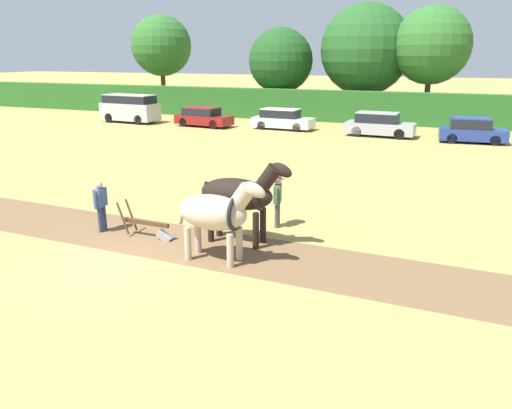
{
  "coord_description": "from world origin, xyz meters",
  "views": [
    {
      "loc": [
        7.83,
        -9.56,
        5.19
      ],
      "look_at": [
        2.83,
        3.07,
        1.1
      ],
      "focal_mm": 35.0,
      "sensor_mm": 36.0,
      "label": 1
    }
  ],
  "objects_px": {
    "tree_left": "(281,61)",
    "farmer_at_plow": "(101,203)",
    "parked_car_center": "(379,125)",
    "draft_horse_lead_left": "(216,213)",
    "tree_center": "(432,45)",
    "tree_center_left": "(366,50)",
    "parked_car_center_right": "(472,131)",
    "parked_car_center_left": "(282,119)",
    "tree_far_left": "(161,46)",
    "plow": "(150,227)",
    "draft_horse_lead_right": "(240,194)",
    "parked_van": "(130,108)",
    "farmer_beside_team": "(278,197)",
    "parked_car_left": "(203,117)"
  },
  "relations": [
    {
      "from": "tree_center",
      "to": "parked_car_center_right",
      "type": "relative_size",
      "value": 2.22
    },
    {
      "from": "parked_car_center_right",
      "to": "plow",
      "type": "bearing_deg",
      "value": -117.28
    },
    {
      "from": "draft_horse_lead_left",
      "to": "parked_van",
      "type": "xyz_separation_m",
      "value": [
        -18.63,
        22.59,
        -0.19
      ]
    },
    {
      "from": "draft_horse_lead_left",
      "to": "draft_horse_lead_right",
      "type": "xyz_separation_m",
      "value": [
        0.06,
        1.41,
        0.13
      ]
    },
    {
      "from": "farmer_beside_team",
      "to": "farmer_at_plow",
      "type": "bearing_deg",
      "value": -165.98
    },
    {
      "from": "tree_far_left",
      "to": "tree_center",
      "type": "distance_m",
      "value": 24.7
    },
    {
      "from": "tree_center",
      "to": "parked_car_center_right",
      "type": "height_order",
      "value": "tree_center"
    },
    {
      "from": "tree_center",
      "to": "parked_van",
      "type": "distance_m",
      "value": 24.19
    },
    {
      "from": "draft_horse_lead_right",
      "to": "parked_van",
      "type": "bearing_deg",
      "value": 133.32
    },
    {
      "from": "tree_far_left",
      "to": "parked_car_center_right",
      "type": "distance_m",
      "value": 30.22
    },
    {
      "from": "tree_center_left",
      "to": "parked_van",
      "type": "height_order",
      "value": "tree_center_left"
    },
    {
      "from": "plow",
      "to": "parked_car_left",
      "type": "height_order",
      "value": "parked_car_left"
    },
    {
      "from": "tree_far_left",
      "to": "plow",
      "type": "xyz_separation_m",
      "value": [
        18.98,
        -31.61,
        -5.68
      ]
    },
    {
      "from": "farmer_at_plow",
      "to": "parked_car_left",
      "type": "xyz_separation_m",
      "value": [
        -7.88,
        21.86,
        -0.2
      ]
    },
    {
      "from": "tree_center_left",
      "to": "parked_car_center_left",
      "type": "distance_m",
      "value": 11.33
    },
    {
      "from": "parked_van",
      "to": "parked_car_center_left",
      "type": "relative_size",
      "value": 1.07
    },
    {
      "from": "tree_center",
      "to": "parked_car_center_left",
      "type": "bearing_deg",
      "value": -137.42
    },
    {
      "from": "tree_center",
      "to": "plow",
      "type": "height_order",
      "value": "tree_center"
    },
    {
      "from": "farmer_beside_team",
      "to": "parked_van",
      "type": "height_order",
      "value": "parked_van"
    },
    {
      "from": "tree_left",
      "to": "parked_car_center_right",
      "type": "xyz_separation_m",
      "value": [
        15.63,
        -9.31,
        -3.96
      ]
    },
    {
      "from": "parked_van",
      "to": "tree_center",
      "type": "bearing_deg",
      "value": 27.08
    },
    {
      "from": "draft_horse_lead_right",
      "to": "plow",
      "type": "xyz_separation_m",
      "value": [
        -2.62,
        -0.62,
        -1.11
      ]
    },
    {
      "from": "tree_left",
      "to": "parked_car_center",
      "type": "bearing_deg",
      "value": -41.92
    },
    {
      "from": "tree_left",
      "to": "farmer_at_plow",
      "type": "bearing_deg",
      "value": -80.99
    },
    {
      "from": "parked_car_center_left",
      "to": "tree_left",
      "type": "bearing_deg",
      "value": 113.31
    },
    {
      "from": "parked_car_center_left",
      "to": "parked_car_center_right",
      "type": "xyz_separation_m",
      "value": [
        12.62,
        -1.06,
        0.02
      ]
    },
    {
      "from": "farmer_beside_team",
      "to": "parked_car_left",
      "type": "distance_m",
      "value": 23.28
    },
    {
      "from": "draft_horse_lead_left",
      "to": "parked_car_center_left",
      "type": "relative_size",
      "value": 0.58
    },
    {
      "from": "draft_horse_lead_left",
      "to": "farmer_at_plow",
      "type": "height_order",
      "value": "draft_horse_lead_left"
    },
    {
      "from": "parked_car_left",
      "to": "parked_car_center_left",
      "type": "xyz_separation_m",
      "value": [
        5.99,
        0.8,
        0.01
      ]
    },
    {
      "from": "draft_horse_lead_right",
      "to": "parked_car_center_right",
      "type": "bearing_deg",
      "value": 74.9
    },
    {
      "from": "farmer_at_plow",
      "to": "parked_car_center",
      "type": "bearing_deg",
      "value": 69.7
    },
    {
      "from": "tree_left",
      "to": "draft_horse_lead_right",
      "type": "bearing_deg",
      "value": -73.05
    },
    {
      "from": "tree_center",
      "to": "parked_car_center",
      "type": "bearing_deg",
      "value": -104.0
    },
    {
      "from": "tree_center_left",
      "to": "parked_car_center_left",
      "type": "height_order",
      "value": "tree_center_left"
    },
    {
      "from": "tree_center_left",
      "to": "parked_car_center_right",
      "type": "distance_m",
      "value": 14.34
    },
    {
      "from": "farmer_at_plow",
      "to": "parked_car_center",
      "type": "distance_m",
      "value": 22.51
    },
    {
      "from": "draft_horse_lead_left",
      "to": "parked_car_left",
      "type": "bearing_deg",
      "value": 120.14
    },
    {
      "from": "draft_horse_lead_right",
      "to": "parked_car_left",
      "type": "xyz_separation_m",
      "value": [
        -12.2,
        21.21,
        -0.74
      ]
    },
    {
      "from": "tree_far_left",
      "to": "tree_center_left",
      "type": "bearing_deg",
      "value": 1.14
    },
    {
      "from": "tree_left",
      "to": "parked_car_center_left",
      "type": "bearing_deg",
      "value": -69.97
    },
    {
      "from": "tree_center_left",
      "to": "parked_car_center_right",
      "type": "bearing_deg",
      "value": -50.65
    },
    {
      "from": "tree_far_left",
      "to": "farmer_at_plow",
      "type": "distance_m",
      "value": 36.41
    },
    {
      "from": "draft_horse_lead_left",
      "to": "parked_car_left",
      "type": "relative_size",
      "value": 0.58
    },
    {
      "from": "parked_van",
      "to": "parked_car_center_left",
      "type": "distance_m",
      "value": 12.51
    },
    {
      "from": "tree_far_left",
      "to": "parked_car_center_right",
      "type": "xyz_separation_m",
      "value": [
        28.01,
        -10.05,
        -5.28
      ]
    },
    {
      "from": "farmer_at_plow",
      "to": "parked_car_center",
      "type": "height_order",
      "value": "parked_car_center"
    },
    {
      "from": "tree_left",
      "to": "tree_center",
      "type": "relative_size",
      "value": 0.84
    },
    {
      "from": "tree_center_left",
      "to": "parked_car_left",
      "type": "relative_size",
      "value": 2.09
    },
    {
      "from": "tree_center",
      "to": "parked_car_center_right",
      "type": "bearing_deg",
      "value": -70.98
    }
  ]
}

